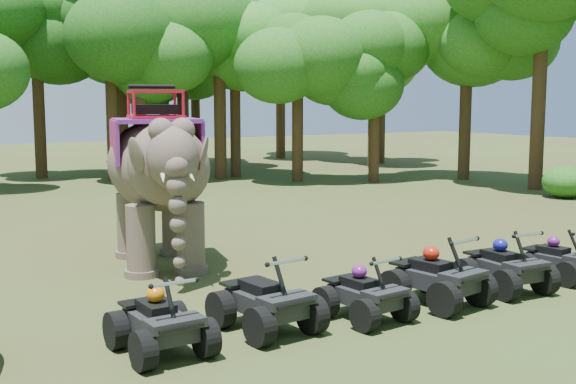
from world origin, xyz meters
The scene contains 25 objects.
ground centered at (0.00, 0.00, 0.00)m, with size 110.00×110.00×0.00m, color #47381E.
elephant centered at (-1.89, 3.94, 2.09)m, with size 2.19×4.98×4.19m, color brown, non-canonical shape.
atv_0 centered at (-4.06, -1.75, 0.63)m, with size 1.24×1.70×1.26m, color black, non-canonical shape.
atv_1 centered at (-2.14, -1.64, 0.67)m, with size 1.32×1.80×1.34m, color black, non-canonical shape.
atv_2 centered at (-0.35, -1.99, 0.59)m, with size 1.17×1.60×1.18m, color black, non-canonical shape.
atv_3 centered at (1.41, -1.94, 0.68)m, with size 1.33×1.83×1.36m, color black, non-canonical shape.
atv_4 centered at (3.25, -1.92, 0.65)m, with size 1.28×1.75×1.30m, color black, non-canonical shape.
atv_5 centered at (4.99, -1.84, 0.57)m, with size 1.12×1.54×1.14m, color black, non-canonical shape.
tree_0 centered at (0.00, 24.96, 4.37)m, with size 6.12×6.12×8.75m, color #195114, non-canonical shape.
tree_1 centered at (3.77, 20.95, 3.55)m, with size 4.97×4.97×7.09m, color #195114, non-canonical shape.
tree_2 centered at (7.50, 20.11, 4.92)m, with size 6.89×6.89×9.85m, color #195114, non-canonical shape.
tree_3 centered at (10.10, 17.11, 3.80)m, with size 5.31×5.31×7.59m, color #195114, non-canonical shape.
tree_4 centered at (13.07, 15.07, 3.40)m, with size 4.76×4.76×6.79m, color #195114, non-canonical shape.
tree_5 centered at (17.56, 13.73, 4.48)m, with size 6.27×6.27×8.96m, color #195114, non-canonical shape.
tree_6 centered at (17.28, 9.16, 4.92)m, with size 6.89×6.89×9.84m, color #195114, non-canonical shape.
tree_32 centered at (16.44, 29.48, 5.26)m, with size 7.36×7.36×10.52m, color #195114, non-canonical shape.
tree_33 centered at (19.66, 22.95, 4.75)m, with size 6.65×6.65×9.50m, color #195114, non-canonical shape.
tree_34 centered at (3.66, 23.30, 4.10)m, with size 5.74×5.74×8.20m, color #195114, non-canonical shape.
tree_35 centered at (7.65, 25.06, 5.49)m, with size 7.68×7.68×10.97m, color #195114, non-canonical shape.
tree_36 centered at (10.10, 28.95, 4.07)m, with size 5.70×5.70×8.15m, color #195114, non-canonical shape.
tree_37 centered at (8.52, 20.46, 3.65)m, with size 5.11×5.11×7.31m, color #195114, non-canonical shape.
tree_38 centered at (2.72, 21.93, 4.85)m, with size 6.79×6.79×9.70m, color #195114, non-canonical shape.
tree_39 centered at (6.77, 29.97, 4.16)m, with size 5.83×5.83×8.32m, color #195114, non-canonical shape.
tree_40 centered at (6.80, 25.63, 3.61)m, with size 5.05×5.05×7.22m, color #195114, non-canonical shape.
tree_43 centered at (17.59, 21.04, 4.23)m, with size 5.92×5.92×8.46m, color #195114, non-canonical shape.
Camera 1 is at (-7.87, -11.89, 3.86)m, focal length 45.00 mm.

